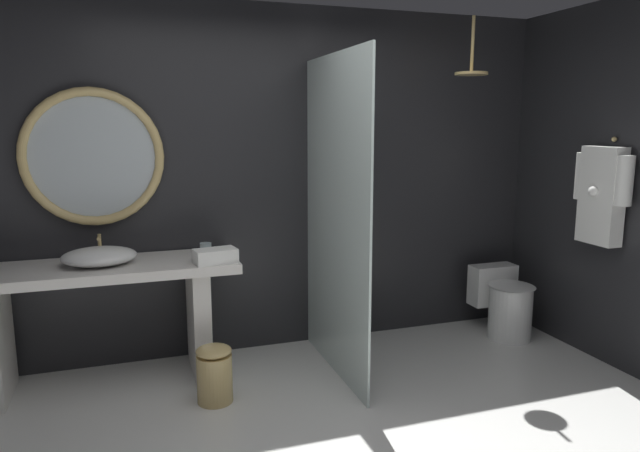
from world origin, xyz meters
TOP-DOWN VIEW (x-y plane):
  - back_wall_panel at (0.00, 1.90)m, footprint 4.80×0.10m
  - side_wall_right at (2.35, 0.76)m, footprint 0.10×2.47m
  - vanity_counter at (-1.17, 1.53)m, footprint 1.79×0.59m
  - vessel_sink at (-1.16, 1.53)m, footprint 0.47×0.39m
  - tumbler_cup at (-0.48, 1.53)m, footprint 0.08×0.08m
  - round_wall_mirror at (-1.17, 1.81)m, footprint 0.94×0.06m
  - shower_glass_panel at (0.37, 1.25)m, footprint 0.02×1.21m
  - rain_shower_head at (1.47, 1.36)m, footprint 0.24×0.24m
  - hanging_bathrobe at (2.21, 0.79)m, footprint 0.20×0.48m
  - toilet at (1.93, 1.43)m, footprint 0.39×0.54m
  - waste_bin at (-0.51, 1.04)m, footprint 0.22×0.22m
  - folded_hand_towel at (-0.44, 1.34)m, footprint 0.30×0.20m

SIDE VIEW (x-z plane):
  - waste_bin at x=-0.51m, z-range 0.00..0.37m
  - toilet at x=1.93m, z-range 0.00..0.55m
  - vanity_counter at x=-1.17m, z-range 0.15..0.97m
  - folded_hand_towel at x=-0.44m, z-range 0.83..0.92m
  - tumbler_cup at x=-0.48m, z-range 0.83..0.93m
  - vessel_sink at x=-1.16m, z-range 0.80..0.97m
  - shower_glass_panel at x=0.37m, z-range 0.00..2.19m
  - hanging_bathrobe at x=2.21m, z-range 0.89..1.64m
  - back_wall_panel at x=0.00m, z-range 0.00..2.60m
  - side_wall_right at x=2.35m, z-range 0.00..2.60m
  - round_wall_mirror at x=-1.17m, z-range 1.04..1.98m
  - rain_shower_head at x=1.47m, z-range 1.92..2.34m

